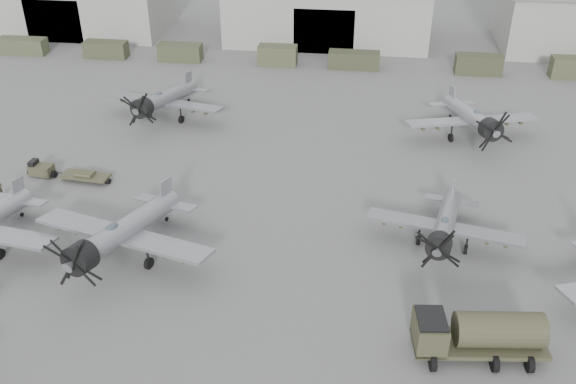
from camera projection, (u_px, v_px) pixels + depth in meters
name	position (u px, v px, depth m)	size (l,w,h in m)	color
ground	(254.00, 342.00, 40.35)	(220.00, 220.00, 0.00)	#525250
hangar_center	(328.00, 8.00, 90.66)	(29.00, 14.80, 8.70)	gray
support_truck_0	(23.00, 46.00, 86.57)	(6.47, 2.20, 2.12)	#444B31
support_truck_1	(106.00, 49.00, 85.30)	(5.66, 2.20, 2.15)	#3C3F29
support_truck_2	(180.00, 52.00, 84.18)	(5.65, 2.20, 2.23)	#3C412A
support_truck_3	(278.00, 55.00, 82.71)	(4.96, 2.20, 2.53)	#45482F
support_truck_4	(354.00, 60.00, 81.75)	(6.49, 2.20, 2.15)	#383B27
support_truck_5	(478.00, 64.00, 80.01)	(5.72, 2.20, 2.41)	#393B27
support_truck_6	(576.00, 68.00, 78.71)	(5.98, 2.20, 2.59)	#44462E
aircraft_mid_1	(119.00, 234.00, 46.12)	(14.10, 12.69, 5.62)	#919499
aircraft_mid_2	(445.00, 226.00, 47.70)	(11.88, 10.69, 4.72)	gray
aircraft_far_0	(162.00, 100.00, 67.43)	(13.17, 11.86, 5.23)	gray
aircraft_far_1	(473.00, 118.00, 63.34)	(13.37, 12.04, 5.33)	#989BA0
fuel_tanker	(479.00, 332.00, 38.61)	(8.28, 4.31, 3.10)	#3D3C28
tug_trailer	(58.00, 172.00, 57.88)	(7.64, 2.14, 1.52)	#41402A
ground_crew	(0.00, 188.00, 54.77)	(0.67, 0.44, 1.83)	#41402B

